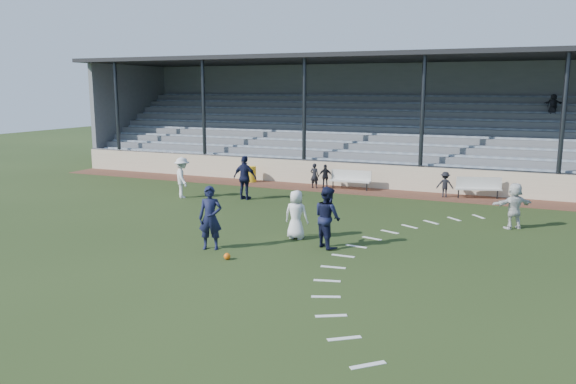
# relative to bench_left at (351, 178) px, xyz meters

# --- Properties ---
(ground) EXTENTS (90.00, 90.00, 0.00)m
(ground) POSITION_rel_bench_left_xyz_m (0.16, -10.68, -0.58)
(ground) COLOR #213214
(ground) RESTS_ON ground
(cinder_track) EXTENTS (34.00, 2.00, 0.02)m
(cinder_track) POSITION_rel_bench_left_xyz_m (0.16, -0.18, -0.57)
(cinder_track) COLOR #532E21
(cinder_track) RESTS_ON ground
(retaining_wall) EXTENTS (34.00, 0.18, 1.20)m
(retaining_wall) POSITION_rel_bench_left_xyz_m (0.16, 0.87, 0.02)
(retaining_wall) COLOR beige
(retaining_wall) RESTS_ON ground
(bench_left) EXTENTS (2.01, 0.51, 0.95)m
(bench_left) POSITION_rel_bench_left_xyz_m (0.00, 0.00, 0.00)
(bench_left) COLOR silver
(bench_left) RESTS_ON cinder_track
(bench_right) EXTENTS (2.03, 1.02, 0.95)m
(bench_right) POSITION_rel_bench_left_xyz_m (5.94, 0.15, 0.00)
(bench_right) COLOR silver
(bench_right) RESTS_ON cinder_track
(trash_bin) EXTENTS (0.52, 0.52, 0.83)m
(trash_bin) POSITION_rel_bench_left_xyz_m (-5.48, 0.10, -0.15)
(trash_bin) COLOR yellow
(trash_bin) RESTS_ON cinder_track
(football) EXTENTS (0.20, 0.20, 0.20)m
(football) POSITION_rel_bench_left_xyz_m (0.02, -12.34, -0.49)
(football) COLOR orange
(football) RESTS_ON ground
(player_white_lead) EXTENTS (0.81, 0.54, 1.63)m
(player_white_lead) POSITION_rel_bench_left_xyz_m (0.99, -9.42, 0.23)
(player_white_lead) COLOR silver
(player_white_lead) RESTS_ON ground
(player_navy_lead) EXTENTS (0.84, 0.68, 1.98)m
(player_navy_lead) POSITION_rel_bench_left_xyz_m (-0.98, -11.58, 0.40)
(player_navy_lead) COLOR #121532
(player_navy_lead) RESTS_ON ground
(player_navy_mid) EXTENTS (1.19, 1.15, 1.92)m
(player_navy_mid) POSITION_rel_bench_left_xyz_m (2.26, -9.96, 0.38)
(player_navy_mid) COLOR #121532
(player_navy_mid) RESTS_ON ground
(player_white_wing) EXTENTS (1.32, 1.34, 1.85)m
(player_white_wing) POSITION_rel_bench_left_xyz_m (-6.43, -4.91, 0.34)
(player_white_wing) COLOR silver
(player_white_wing) RESTS_ON ground
(player_navy_wing) EXTENTS (1.17, 0.54, 1.96)m
(player_navy_wing) POSITION_rel_bench_left_xyz_m (-3.63, -4.16, 0.39)
(player_navy_wing) COLOR #121532
(player_navy_wing) RESTS_ON ground
(player_white_back) EXTENTS (1.52, 1.29, 1.65)m
(player_white_back) POSITION_rel_bench_left_xyz_m (7.55, -5.13, 0.24)
(player_white_back) COLOR silver
(player_white_back) RESTS_ON ground
(sub_left_near) EXTENTS (0.48, 0.34, 1.24)m
(sub_left_near) POSITION_rel_bench_left_xyz_m (-1.77, -0.30, 0.05)
(sub_left_near) COLOR black
(sub_left_near) RESTS_ON cinder_track
(sub_left_far) EXTENTS (0.75, 0.53, 1.18)m
(sub_left_far) POSITION_rel_bench_left_xyz_m (-1.25, -0.15, 0.03)
(sub_left_far) COLOR black
(sub_left_far) RESTS_ON cinder_track
(sub_right) EXTENTS (0.80, 0.52, 1.16)m
(sub_right) POSITION_rel_bench_left_xyz_m (4.51, -0.19, 0.02)
(sub_right) COLOR black
(sub_right) RESTS_ON cinder_track
(grandstand) EXTENTS (34.60, 9.00, 6.61)m
(grandstand) POSITION_rel_bench_left_xyz_m (0.17, 5.58, 1.62)
(grandstand) COLOR slate
(grandstand) RESTS_ON ground
(penalty_arc) EXTENTS (3.89, 14.63, 0.01)m
(penalty_arc) POSITION_rel_bench_left_xyz_m (4.29, -10.68, -0.58)
(penalty_arc) COLOR silver
(penalty_arc) RESTS_ON ground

